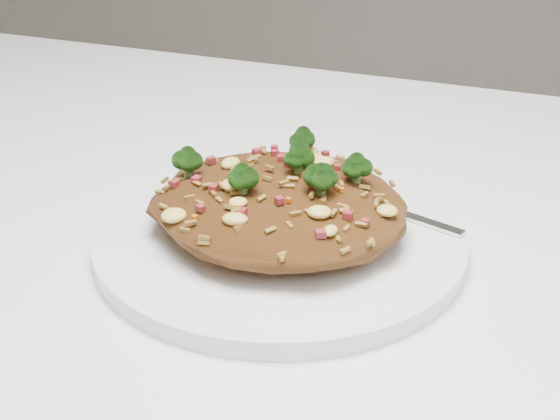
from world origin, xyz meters
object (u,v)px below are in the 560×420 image
object	(u,v)px
dining_table	(167,320)
fork	(373,205)
plate	(280,237)
fried_rice	(280,195)

from	to	relation	value
dining_table	fork	bearing A→B (deg)	19.99
plate	fork	distance (m)	0.08
dining_table	plate	xyz separation A→B (m)	(0.10, -0.00, 0.10)
dining_table	plate	bearing A→B (deg)	-0.59
fried_rice	fork	size ratio (longest dim) A/B	1.13
fried_rice	fork	bearing A→B (deg)	46.26
plate	fork	xyz separation A→B (m)	(0.05, 0.06, 0.01)
fried_rice	plate	bearing A→B (deg)	-85.54
dining_table	fork	size ratio (longest dim) A/B	7.54
dining_table	fried_rice	bearing A→B (deg)	-0.31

